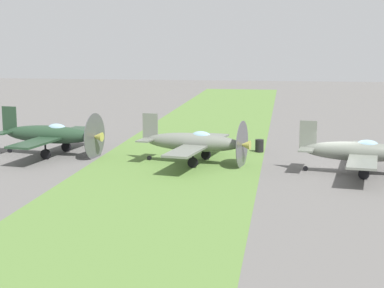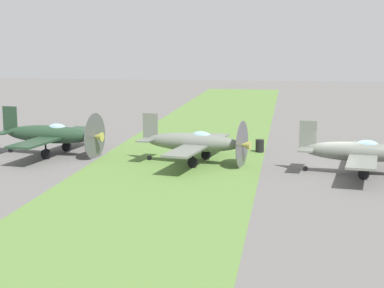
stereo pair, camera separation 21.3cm
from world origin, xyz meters
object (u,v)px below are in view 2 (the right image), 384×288
object	(u,v)px
airplane_lead	(360,152)
fuel_drum	(260,146)
airplane_trail	(52,134)
airplane_wingman	(195,142)

from	to	relation	value
airplane_lead	fuel_drum	xyz separation A→B (m)	(-6.42, -6.19, -0.91)
airplane_trail	airplane_wingman	bearing A→B (deg)	90.71
airplane_trail	fuel_drum	xyz separation A→B (m)	(-3.31, 14.17, -0.99)
airplane_wingman	airplane_trail	bearing A→B (deg)	-87.41
airplane_wingman	airplane_trail	xyz separation A→B (m)	(-1.34, -10.21, 0.07)
airplane_wingman	fuel_drum	xyz separation A→B (m)	(-4.65, 3.96, -0.92)
airplane_lead	airplane_wingman	world-z (taller)	airplane_wingman
airplane_wingman	fuel_drum	world-z (taller)	airplane_wingman
airplane_wingman	airplane_trail	distance (m)	10.30
airplane_lead	airplane_trail	bearing A→B (deg)	-90.48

